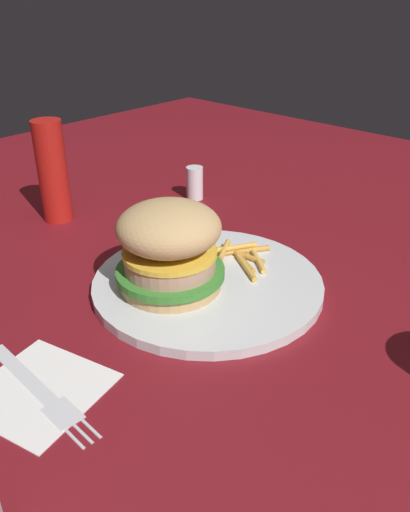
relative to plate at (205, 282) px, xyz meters
name	(u,v)px	position (x,y,z in m)	size (l,w,h in m)	color
ground_plane	(201,292)	(0.00, 0.01, -0.01)	(1.60, 1.60, 0.00)	maroon
plate	(205,282)	(0.00, 0.00, 0.00)	(0.28, 0.28, 0.01)	silver
sandwich	(169,246)	(0.02, 0.04, 0.06)	(0.13, 0.13, 0.10)	tan
fries_pile	(240,255)	(0.00, -0.07, 0.01)	(0.09, 0.09, 0.01)	#E5B251
napkin	(39,390)	(-0.01, 0.24, -0.01)	(0.11, 0.11, 0.00)	white
fork	(39,388)	(-0.01, 0.24, 0.00)	(0.17, 0.03, 0.00)	silver
ketchup_bottle	(53,172)	(0.30, 0.01, 0.07)	(0.04, 0.04, 0.15)	#B21914
salt_shaker	(195,183)	(0.21, -0.20, 0.02)	(0.03, 0.03, 0.06)	white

